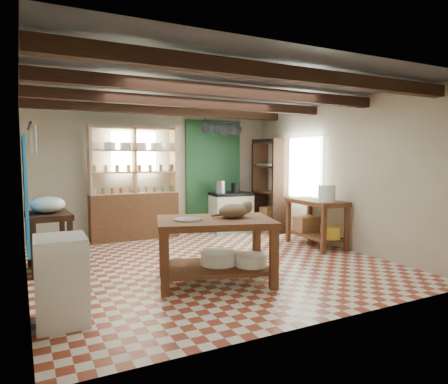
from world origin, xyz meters
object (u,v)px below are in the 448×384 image
work_table (215,251)px  right_counter (316,223)px  cat (234,211)px  stove (231,212)px  prep_table (49,242)px  white_cabinet (61,280)px

work_table → right_counter: (2.52, 1.02, 0.01)m
right_counter → cat: size_ratio=2.89×
stove → prep_table: bearing=-154.0°
prep_table → white_cabinet: bearing=-93.6°
work_table → stove: stove is taller
stove → right_counter: right_counter is taller
prep_table → cat: cat is taller
prep_table → right_counter: size_ratio=0.70×
cat → stove: bearing=69.4°
white_cabinet → work_table: bearing=15.3°
stove → prep_table: size_ratio=1.04×
white_cabinet → right_counter: bearing=20.2°
prep_table → white_cabinet: size_ratio=0.98×
prep_table → white_cabinet: white_cabinet is taller
work_table → white_cabinet: bearing=-149.2°
work_table → right_counter: 2.72m
stove → prep_table: stove is taller
prep_table → right_counter: bearing=-9.9°
prep_table → white_cabinet: (-0.02, -2.01, 0.01)m
work_table → stove: size_ratio=1.68×
white_cabinet → cat: 2.23m
work_table → prep_table: size_ratio=1.75×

